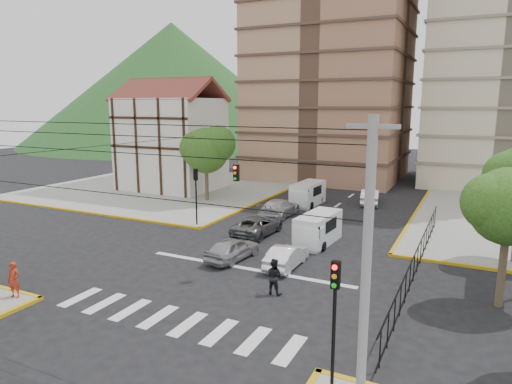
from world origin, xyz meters
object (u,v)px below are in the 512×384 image
Objects in this scene: pedestrian_sw_corner at (14,280)px; van_left_lane at (307,195)px; car_silver_front_left at (232,249)px; van_right_lane at (317,230)px; car_white_front_right at (287,256)px; pedestrian_crosswalk at (274,276)px; traffic_light_se at (335,304)px; traffic_light_nw at (196,187)px.

van_left_lane is at bearing 62.39° from pedestrian_sw_corner.
van_right_lane is at bearing -118.25° from car_silver_front_left.
van_right_lane is 1.18× the size of car_white_front_right.
van_left_lane reaches higher than pedestrian_crosswalk.
pedestrian_crosswalk is at bearing 146.95° from car_silver_front_left.
pedestrian_crosswalk is (0.70, -8.85, -0.08)m from van_right_lane.
car_silver_front_left is 2.34× the size of pedestrian_sw_corner.
van_left_lane reaches higher than pedestrian_sw_corner.
van_left_lane is at bearing -74.37° from car_white_front_right.
pedestrian_sw_corner reaches higher than pedestrian_crosswalk.
pedestrian_crosswalk is at bearing -71.70° from van_left_lane.
pedestrian_sw_corner reaches higher than car_white_front_right.
van_right_lane reaches higher than car_silver_front_left.
van_left_lane is (-10.40, 26.44, -2.07)m from traffic_light_se.
pedestrian_sw_corner is at bearing 44.61° from car_white_front_right.
car_white_front_right is 2.17× the size of pedestrian_crosswalk.
van_right_lane is 2.66× the size of pedestrian_sw_corner.
traffic_light_nw is 10.16m from van_right_lane.
car_silver_front_left is (-3.64, -5.27, -0.30)m from van_right_lane.
traffic_light_se is at bearing 119.49° from car_white_front_right.
van_left_lane is 1.21× the size of car_white_front_right.
pedestrian_crosswalk reaches higher than car_silver_front_left.
traffic_light_se is 28.49m from van_left_lane.
traffic_light_nw is at bearing -112.50° from van_left_lane.
traffic_light_nw reaches higher than car_silver_front_left.
pedestrian_crosswalk is (11.03, 6.21, -0.11)m from pedestrian_sw_corner.
traffic_light_se reaches higher than van_right_lane.
car_white_front_right is (-5.84, 10.26, -2.45)m from traffic_light_se.
van_left_lane is 1.17× the size of car_silver_front_left.
pedestrian_crosswalk is (0.87, -3.86, 0.26)m from car_white_front_right.
pedestrian_sw_corner is at bearing -91.46° from traffic_light_nw.
traffic_light_se is 13.86m from car_silver_front_left.
car_white_front_right is (9.76, -5.34, -2.45)m from traffic_light_nw.
van_left_lane is 16.50m from car_silver_front_left.
traffic_light_se reaches higher than pedestrian_sw_corner.
car_silver_front_left is at bearing -41.77° from traffic_light_nw.
traffic_light_se is 1.06× the size of car_silver_front_left.
van_right_lane is 12.15m from van_left_lane.
traffic_light_se reaches higher than car_white_front_right.
traffic_light_se is 2.48× the size of pedestrian_sw_corner.
van_left_lane is at bearing -79.79° from car_silver_front_left.
traffic_light_nw is 12.20m from van_left_lane.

